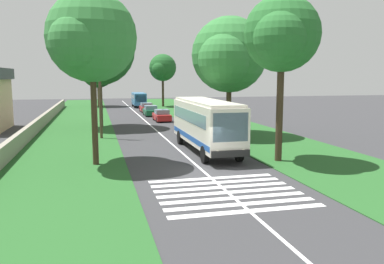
# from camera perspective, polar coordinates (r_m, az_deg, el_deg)

# --- Properties ---
(ground) EXTENTS (160.00, 160.00, 0.00)m
(ground) POSITION_cam_1_polar(r_m,az_deg,el_deg) (22.53, 1.98, -5.96)
(ground) COLOR #333335
(grass_verge_left) EXTENTS (120.00, 8.00, 0.04)m
(grass_verge_left) POSITION_cam_1_polar(r_m,az_deg,el_deg) (36.51, -17.14, -0.89)
(grass_verge_left) COLOR #235623
(grass_verge_left) RESTS_ON ground
(grass_verge_right) EXTENTS (120.00, 8.00, 0.04)m
(grass_verge_right) POSITION_cam_1_polar(r_m,az_deg,el_deg) (39.10, 7.60, -0.04)
(grass_verge_right) COLOR #235623
(grass_verge_right) RESTS_ON ground
(centre_line) EXTENTS (110.00, 0.16, 0.01)m
(centre_line) POSITION_cam_1_polar(r_m,az_deg,el_deg) (36.93, -4.34, -0.48)
(centre_line) COLOR silver
(centre_line) RESTS_ON ground
(coach_bus) EXTENTS (11.16, 2.62, 3.73)m
(coach_bus) POSITION_cam_1_polar(r_m,az_deg,el_deg) (28.79, 1.95, 1.43)
(coach_bus) COLOR silver
(coach_bus) RESTS_ON ground
(zebra_crossing) EXTENTS (5.85, 6.80, 0.01)m
(zebra_crossing) POSITION_cam_1_polar(r_m,az_deg,el_deg) (18.99, 5.17, -8.65)
(zebra_crossing) COLOR silver
(zebra_crossing) RESTS_ON ground
(trailing_car_0) EXTENTS (4.30, 1.78, 1.43)m
(trailing_car_0) POSITION_cam_1_polar(r_m,az_deg,el_deg) (48.83, -4.39, 2.36)
(trailing_car_0) COLOR #B21E1E
(trailing_car_0) RESTS_ON ground
(trailing_car_1) EXTENTS (4.30, 1.78, 1.43)m
(trailing_car_1) POSITION_cam_1_polar(r_m,az_deg,el_deg) (55.76, -5.99, 3.04)
(trailing_car_1) COLOR #145933
(trailing_car_1) RESTS_ON ground
(trailing_car_2) EXTENTS (4.30, 1.78, 1.43)m
(trailing_car_2) POSITION_cam_1_polar(r_m,az_deg,el_deg) (61.45, -6.59, 3.49)
(trailing_car_2) COLOR #B21E1E
(trailing_car_2) RESTS_ON ground
(trailing_minibus_0) EXTENTS (6.00, 2.14, 2.53)m
(trailing_minibus_0) POSITION_cam_1_polar(r_m,az_deg,el_deg) (71.74, -7.66, 4.81)
(trailing_minibus_0) COLOR teal
(trailing_minibus_0) RESTS_ON ground
(roadside_tree_left_0) EXTENTS (8.42, 7.46, 11.93)m
(roadside_tree_left_0) POSITION_cam_1_polar(r_m,az_deg,el_deg) (43.23, -13.45, 11.29)
(roadside_tree_left_0) COLOR #3D2D1E
(roadside_tree_left_0) RESTS_ON grass_verge_left
(roadside_tree_left_1) EXTENTS (6.47, 5.37, 10.41)m
(roadside_tree_left_1) POSITION_cam_1_polar(r_m,az_deg,el_deg) (25.06, -14.47, 12.72)
(roadside_tree_left_1) COLOR #3D2D1E
(roadside_tree_left_1) RESTS_ON grass_verge_left
(roadside_tree_left_2) EXTENTS (6.97, 5.98, 9.34)m
(roadside_tree_left_2) POSITION_cam_1_polar(r_m,az_deg,el_deg) (74.37, -13.51, 8.39)
(roadside_tree_left_2) COLOR brown
(roadside_tree_left_2) RESTS_ON grass_verge_left
(roadside_tree_right_0) EXTENTS (8.53, 6.82, 10.76)m
(roadside_tree_right_0) POSITION_cam_1_polar(r_m,az_deg,el_deg) (36.56, 5.04, 10.69)
(roadside_tree_right_0) COLOR #4C3826
(roadside_tree_right_0) RESTS_ON grass_verge_right
(roadside_tree_right_1) EXTENTS (5.69, 4.76, 10.40)m
(roadside_tree_right_1) POSITION_cam_1_polar(r_m,az_deg,el_deg) (25.77, 12.54, 13.31)
(roadside_tree_right_1) COLOR #3D2D1E
(roadside_tree_right_1) RESTS_ON grass_verge_right
(roadside_tree_right_2) EXTENTS (5.77, 4.86, 9.43)m
(roadside_tree_right_2) POSITION_cam_1_polar(r_m,az_deg,el_deg) (72.31, -4.34, 9.12)
(roadside_tree_right_2) COLOR #3D2D1E
(roadside_tree_right_2) RESTS_ON grass_verge_right
(utility_pole) EXTENTS (0.24, 1.40, 8.16)m
(utility_pole) POSITION_cam_1_polar(r_m,az_deg,el_deg) (35.46, -13.10, 5.89)
(utility_pole) COLOR #473828
(utility_pole) RESTS_ON grass_verge_left
(roadside_wall) EXTENTS (70.00, 0.40, 1.22)m
(roadside_wall) POSITION_cam_1_polar(r_m,az_deg,el_deg) (41.70, -21.45, 0.85)
(roadside_wall) COLOR gray
(roadside_wall) RESTS_ON grass_verge_left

